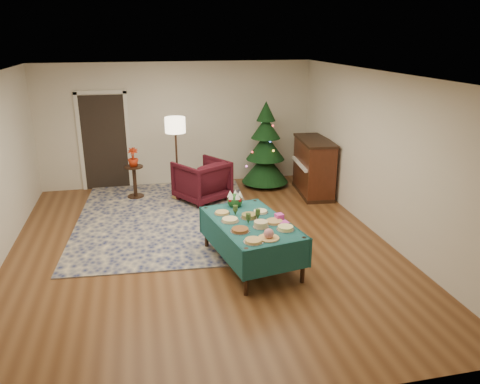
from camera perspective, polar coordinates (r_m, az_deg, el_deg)
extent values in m
plane|color=#593319|center=(7.61, -4.63, -6.71)|extent=(7.00, 7.00, 0.00)
plane|color=white|center=(6.89, -5.23, 14.00)|extent=(7.00, 7.00, 0.00)
plane|color=beige|center=(10.52, -7.54, 8.15)|extent=(6.00, 0.00, 6.00)
plane|color=beige|center=(3.93, 2.19, -10.48)|extent=(6.00, 0.00, 6.00)
plane|color=beige|center=(8.07, 16.74, 4.25)|extent=(0.00, 7.00, 7.00)
cube|color=black|center=(10.56, -16.17, 5.78)|extent=(0.92, 0.02, 2.04)
cube|color=silver|center=(10.59, -18.89, 5.71)|extent=(0.08, 0.04, 2.14)
cube|color=silver|center=(10.52, -13.46, 6.13)|extent=(0.08, 0.04, 2.14)
cube|color=silver|center=(10.38, -16.72, 11.58)|extent=(1.08, 0.04, 0.08)
cube|color=#141D4D|center=(8.84, -9.00, -3.06)|extent=(3.47, 4.40, 0.02)
cylinder|color=black|center=(6.14, 0.75, -9.72)|extent=(0.06, 0.06, 0.68)
cylinder|color=black|center=(7.46, -4.12, -4.38)|extent=(0.06, 0.06, 0.68)
cylinder|color=black|center=(6.49, 7.69, -8.23)|extent=(0.06, 0.06, 0.68)
cylinder|color=black|center=(7.75, 1.82, -3.42)|extent=(0.06, 0.06, 0.68)
cube|color=#154B43|center=(6.80, 1.37, -3.76)|extent=(1.29, 1.87, 0.04)
cube|color=#154B43|center=(7.60, -1.27, -2.85)|extent=(1.01, 0.21, 0.42)
cube|color=#154B43|center=(6.19, 4.62, -8.19)|extent=(1.01, 0.21, 0.42)
cube|color=#154B43|center=(7.08, 4.97, -4.60)|extent=(0.34, 1.72, 0.42)
cube|color=#154B43|center=(6.71, -2.46, -5.91)|extent=(0.34, 1.72, 0.42)
cylinder|color=silver|center=(6.15, 1.65, -6.10)|extent=(0.26, 0.26, 0.01)
cylinder|color=tan|center=(6.14, 1.65, -5.92)|extent=(0.23, 0.23, 0.03)
cylinder|color=silver|center=(6.25, 3.52, -5.68)|extent=(0.29, 0.29, 0.01)
sphere|color=#CC727A|center=(6.22, 3.53, -5.07)|extent=(0.14, 0.14, 0.14)
cylinder|color=silver|center=(6.54, 5.56, -4.58)|extent=(0.25, 0.25, 0.01)
cylinder|color=#D8D172|center=(6.53, 5.56, -4.36)|extent=(0.21, 0.21, 0.05)
cylinder|color=silver|center=(6.46, 0.01, -4.80)|extent=(0.27, 0.27, 0.01)
cylinder|color=brown|center=(6.45, 0.01, -4.61)|extent=(0.23, 0.23, 0.04)
cylinder|color=silver|center=(6.60, 2.55, -4.29)|extent=(0.23, 0.23, 0.01)
cylinder|color=tan|center=(6.58, 2.56, -3.92)|extent=(0.20, 0.20, 0.08)
cylinder|color=silver|center=(6.77, 4.20, -3.72)|extent=(0.28, 0.28, 0.01)
cylinder|color=#B2844C|center=(6.76, 4.20, -3.57)|extent=(0.23, 0.23, 0.03)
cylinder|color=silver|center=(6.80, -1.23, -3.57)|extent=(0.27, 0.27, 0.01)
cylinder|color=#D8BF7F|center=(6.79, -1.23, -3.39)|extent=(0.23, 0.23, 0.04)
cylinder|color=silver|center=(6.92, 1.10, -3.16)|extent=(0.25, 0.25, 0.01)
cylinder|color=maroon|center=(6.91, 1.10, -2.91)|extent=(0.22, 0.22, 0.05)
cylinder|color=silver|center=(7.13, 2.50, -2.50)|extent=(0.23, 0.23, 0.01)
cylinder|color=#F2EACC|center=(7.12, 2.50, -2.36)|extent=(0.20, 0.20, 0.03)
cylinder|color=silver|center=(7.08, -2.21, -2.65)|extent=(0.24, 0.24, 0.01)
cylinder|color=tan|center=(7.07, -2.21, -2.51)|extent=(0.20, 0.20, 0.03)
cone|color=#2D471E|center=(7.00, -0.57, -2.57)|extent=(0.06, 0.06, 0.08)
cylinder|color=#2D471E|center=(6.97, -0.58, -1.98)|extent=(0.07, 0.07, 0.08)
cone|color=#2D471E|center=(6.86, 2.18, -3.04)|extent=(0.06, 0.06, 0.08)
cylinder|color=#2D471E|center=(6.83, 2.19, -2.44)|extent=(0.07, 0.07, 0.08)
cone|color=#2D471E|center=(6.70, 1.01, -3.58)|extent=(0.06, 0.06, 0.08)
cylinder|color=#2D471E|center=(6.67, 1.01, -2.97)|extent=(0.07, 0.07, 0.08)
cube|color=#CE39A7|center=(6.73, 5.32, -3.79)|extent=(0.16, 0.16, 0.04)
cube|color=#DD3DAF|center=(6.87, 4.80, -3.03)|extent=(0.13, 0.13, 0.09)
sphere|color=#1E4C1E|center=(7.35, -0.63, -1.09)|extent=(0.23, 0.23, 0.23)
cone|color=white|center=(7.33, -0.02, -0.25)|extent=(0.09, 0.09, 0.11)
cone|color=white|center=(7.39, -0.57, -0.09)|extent=(0.09, 0.09, 0.11)
cone|color=white|center=(7.35, -1.21, -0.21)|extent=(0.09, 0.09, 0.11)
cone|color=white|center=(7.26, -1.07, -0.45)|extent=(0.09, 0.09, 0.11)
cone|color=white|center=(7.25, -0.32, -0.47)|extent=(0.09, 0.09, 0.11)
sphere|color=#B20C0F|center=(7.41, -0.10, -0.63)|extent=(0.06, 0.06, 0.06)
sphere|color=#B20C0F|center=(7.41, -1.19, -0.65)|extent=(0.06, 0.06, 0.06)
sphere|color=#B20C0F|center=(7.27, -1.17, -1.01)|extent=(0.06, 0.06, 0.06)
sphere|color=#B20C0F|center=(7.28, -0.07, -1.00)|extent=(0.06, 0.06, 0.06)
imported|color=#3E0D16|center=(9.53, -4.68, 1.64)|extent=(1.21, 1.19, 0.93)
cylinder|color=#A57F3F|center=(9.86, -7.52, -0.62)|extent=(0.29, 0.29, 0.03)
cylinder|color=black|center=(9.64, -7.71, 3.61)|extent=(0.04, 0.04, 1.54)
cylinder|color=#FFEABF|center=(9.47, -7.91, 8.10)|extent=(0.41, 0.41, 0.31)
cylinder|color=black|center=(10.04, -12.57, -0.53)|extent=(0.34, 0.34, 0.04)
cylinder|color=black|center=(9.95, -12.70, 1.17)|extent=(0.08, 0.08, 0.63)
cylinder|color=black|center=(9.85, -12.84, 3.01)|extent=(0.38, 0.38, 0.03)
imported|color=#AD260C|center=(9.82, -12.89, 3.69)|extent=(0.21, 0.38, 0.21)
cylinder|color=black|center=(10.58, 3.04, 1.22)|extent=(0.11, 0.11, 0.15)
cone|color=black|center=(10.48, 3.08, 3.04)|extent=(1.34, 1.34, 0.66)
cone|color=black|center=(10.36, 3.12, 5.55)|extent=(1.10, 1.10, 0.57)
cone|color=black|center=(10.27, 3.17, 7.86)|extent=(0.83, 0.83, 0.47)
cone|color=black|center=(10.21, 3.20, 9.84)|extent=(0.54, 0.54, 0.42)
cube|color=black|center=(10.17, 8.83, 0.06)|extent=(0.72, 1.40, 0.08)
cube|color=#381A0E|center=(10.01, 8.98, 3.04)|extent=(0.70, 1.38, 1.10)
cube|color=black|center=(9.87, 9.15, 6.21)|extent=(0.74, 1.42, 0.05)
cube|color=white|center=(9.91, 7.42, 3.42)|extent=(0.23, 1.14, 0.06)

